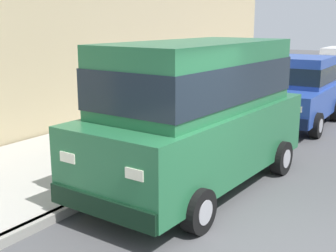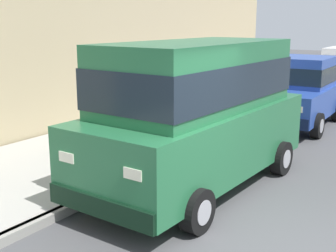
% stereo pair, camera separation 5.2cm
% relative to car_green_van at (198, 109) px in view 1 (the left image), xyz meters
% --- Properties ---
extents(curb, '(0.16, 64.00, 0.14)m').
position_rel_car_green_van_xyz_m(curb, '(-1.05, -1.46, -1.32)').
color(curb, gray).
rests_on(curb, ground).
extents(sidewalk, '(3.60, 64.00, 0.14)m').
position_rel_car_green_van_xyz_m(sidewalk, '(-2.85, -1.46, -1.32)').
color(sidewalk, '#A8A59E').
rests_on(sidewalk, ground).
extents(car_green_van, '(2.27, 4.97, 2.52)m').
position_rel_car_green_van_xyz_m(car_green_van, '(0.00, 0.00, 0.00)').
color(car_green_van, '#23663D').
rests_on(car_green_van, ground).
extents(car_blue_hatchback, '(2.01, 3.83, 1.88)m').
position_rel_car_green_van_xyz_m(car_blue_hatchback, '(-0.07, 5.78, -0.42)').
color(car_blue_hatchback, '#28479E').
rests_on(car_blue_hatchback, ground).
extents(dog_black, '(0.24, 0.76, 0.49)m').
position_rel_car_green_van_xyz_m(dog_black, '(-2.47, 1.41, -0.97)').
color(dog_black, black).
rests_on(dog_black, sidewalk).
extents(building_facade, '(0.50, 20.00, 4.00)m').
position_rel_car_green_van_xyz_m(building_facade, '(-4.95, 3.60, 0.60)').
color(building_facade, tan).
rests_on(building_facade, ground).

